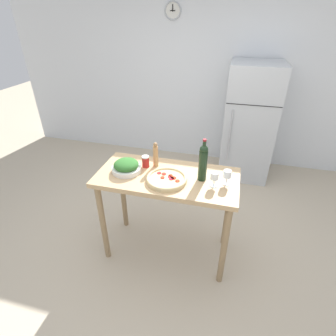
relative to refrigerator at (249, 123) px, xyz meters
name	(u,v)px	position (x,y,z in m)	size (l,w,h in m)	color
ground_plane	(167,249)	(-0.74, -1.86, -0.83)	(14.00, 14.00, 0.00)	#BCAD93
wall_back	(204,80)	(-0.74, 0.41, 0.47)	(6.40, 0.08, 2.60)	silver
refrigerator	(249,123)	(0.00, 0.00, 0.00)	(0.70, 0.74, 1.65)	#B7BCC1
prep_counter	(167,188)	(-0.74, -1.86, -0.02)	(1.28, 0.61, 0.94)	tan
wine_bottle	(203,162)	(-0.43, -1.84, 0.29)	(0.07, 0.07, 0.39)	black
wine_glass_near	(215,177)	(-0.32, -1.92, 0.21)	(0.07, 0.07, 0.13)	silver
wine_glass_far	(227,175)	(-0.22, -1.86, 0.21)	(0.07, 0.07, 0.13)	silver
pepper_mill	(156,155)	(-0.89, -1.72, 0.23)	(0.05, 0.05, 0.25)	#AD7F51
salad_bowl	(126,166)	(-1.12, -1.88, 0.17)	(0.27, 0.27, 0.12)	white
homemade_pizza	(167,179)	(-0.72, -1.95, 0.14)	(0.35, 0.35, 0.04)	#DBC189
salt_canister	(146,161)	(-0.98, -1.76, 0.17)	(0.07, 0.07, 0.11)	#B2231E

